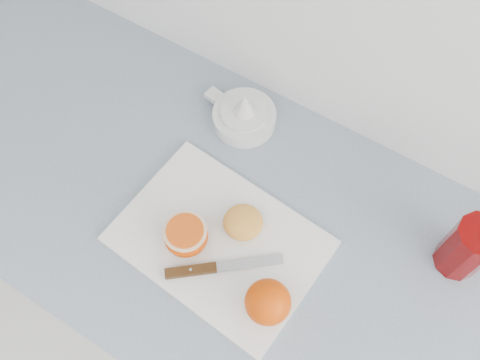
# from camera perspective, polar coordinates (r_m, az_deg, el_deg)

# --- Properties ---
(counter) EXTENTS (2.34, 0.64, 0.89)m
(counter) POSITION_cam_1_polar(r_m,az_deg,el_deg) (1.42, 5.04, -14.42)
(counter) COLOR white
(counter) RESTS_ON ground
(cutting_board) EXTENTS (0.39, 0.29, 0.01)m
(cutting_board) POSITION_cam_1_polar(r_m,az_deg,el_deg) (1.00, -2.22, -6.53)
(cutting_board) COLOR white
(cutting_board) RESTS_ON counter
(whole_orange) EXTENTS (0.08, 0.08, 0.08)m
(whole_orange) POSITION_cam_1_polar(r_m,az_deg,el_deg) (0.91, 2.99, -12.87)
(whole_orange) COLOR #F83005
(whole_orange) RESTS_ON cutting_board
(half_orange) EXTENTS (0.08, 0.08, 0.05)m
(half_orange) POSITION_cam_1_polar(r_m,az_deg,el_deg) (0.97, -5.79, -5.92)
(half_orange) COLOR #F83005
(half_orange) RESTS_ON cutting_board
(squeezed_shell) EXTENTS (0.07, 0.07, 0.03)m
(squeezed_shell) POSITION_cam_1_polar(r_m,az_deg,el_deg) (0.99, 0.32, -4.50)
(squeezed_shell) COLOR orange
(squeezed_shell) RESTS_ON cutting_board
(paring_knife) EXTENTS (0.17, 0.15, 0.01)m
(paring_knife) POSITION_cam_1_polar(r_m,az_deg,el_deg) (0.97, -4.15, -9.49)
(paring_knife) COLOR #462B11
(paring_knife) RESTS_ON cutting_board
(citrus_juicer) EXTENTS (0.17, 0.13, 0.09)m
(citrus_juicer) POSITION_cam_1_polar(r_m,az_deg,el_deg) (1.11, 0.40, 6.95)
(citrus_juicer) COLOR white
(citrus_juicer) RESTS_ON counter
(red_tumbler) EXTENTS (0.08, 0.08, 0.13)m
(red_tumbler) POSITION_cam_1_polar(r_m,az_deg,el_deg) (1.01, 23.01, -6.76)
(red_tumbler) COLOR #6C0000
(red_tumbler) RESTS_ON counter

